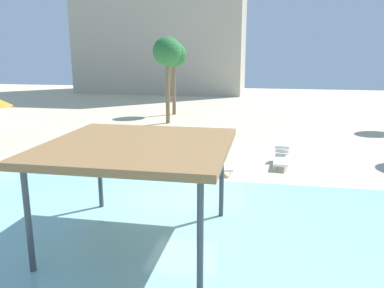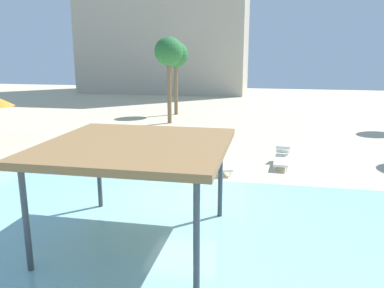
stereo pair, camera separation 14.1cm
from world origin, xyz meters
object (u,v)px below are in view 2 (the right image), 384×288
object	(u,v)px
lounge_chair_2	(219,162)
palm_tree_0	(169,53)
palm_tree_1	(176,56)
shade_pavilion	(136,149)
lounge_chair_0	(282,158)
lounge_chair_3	(92,143)

from	to	relation	value
lounge_chair_2	palm_tree_0	xyz separation A→B (m)	(-4.72, 10.20, 4.34)
palm_tree_1	palm_tree_0	bearing A→B (deg)	-83.31
shade_pavilion	lounge_chair_0	size ratio (longest dim) A/B	2.32
lounge_chair_3	lounge_chair_2	bearing A→B (deg)	42.77
shade_pavilion	lounge_chair_3	xyz separation A→B (m)	(-5.41, 8.84, -2.15)
shade_pavilion	palm_tree_1	world-z (taller)	palm_tree_1
lounge_chair_0	palm_tree_1	xyz separation A→B (m)	(-7.74, 12.70, 4.11)
shade_pavilion	lounge_chair_2	xyz separation A→B (m)	(1.25, 6.61, -2.15)
lounge_chair_3	palm_tree_0	xyz separation A→B (m)	(1.95, 7.97, 4.34)
lounge_chair_2	lounge_chair_3	distance (m)	7.03
shade_pavilion	lounge_chair_2	world-z (taller)	shade_pavilion
lounge_chair_2	palm_tree_0	bearing A→B (deg)	-176.71
lounge_chair_2	palm_tree_1	bearing A→B (deg)	178.77
shade_pavilion	palm_tree_1	distance (m)	21.01
shade_pavilion	lounge_chair_3	bearing A→B (deg)	121.47
lounge_chair_2	palm_tree_1	world-z (taller)	palm_tree_1
lounge_chair_2	lounge_chair_3	world-z (taller)	same
palm_tree_1	lounge_chair_0	bearing A→B (deg)	-58.64
lounge_chair_3	lounge_chair_0	bearing A→B (deg)	55.14
lounge_chair_2	lounge_chair_3	size ratio (longest dim) A/B	1.02
lounge_chair_0	palm_tree_0	xyz separation A→B (m)	(-7.30, 8.97, 4.34)
shade_pavilion	lounge_chair_3	size ratio (longest dim) A/B	2.30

